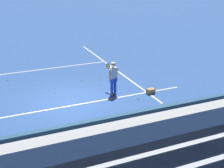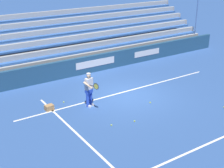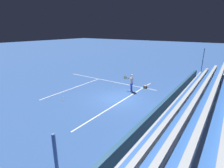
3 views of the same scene
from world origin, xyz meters
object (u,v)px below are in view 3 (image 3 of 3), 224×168
tennis_ball_stray_back (106,89)px  tennis_ball_on_baseline (64,97)px  tennis_player (131,83)px  tennis_ball_midcourt (113,87)px  tennis_ball_far_left (63,100)px  tennis_ball_by_box (60,100)px  tennis_ball_near_player (145,91)px  tennis_ball_toward_net (103,96)px  ball_box_cardboard (145,87)px

tennis_ball_stray_back → tennis_ball_on_baseline: bearing=155.2°
tennis_player → tennis_ball_midcourt: 2.40m
tennis_ball_on_baseline → tennis_ball_midcourt: size_ratio=1.00×
tennis_ball_stray_back → tennis_ball_far_left: size_ratio=1.00×
tennis_ball_on_baseline → tennis_ball_by_box: same height
tennis_player → tennis_ball_near_player: size_ratio=25.98×
tennis_ball_far_left → tennis_ball_midcourt: (5.57, -1.53, 0.00)m
tennis_ball_toward_net → tennis_ball_stray_back: size_ratio=1.00×
tennis_ball_far_left → tennis_ball_by_box: bearing=101.0°
tennis_ball_far_left → tennis_ball_toward_net: bearing=-41.5°
tennis_ball_stray_back → tennis_ball_far_left: same height
tennis_player → tennis_ball_by_box: (-5.45, 4.07, -0.86)m
tennis_ball_stray_back → tennis_ball_by_box: (-4.57, 1.57, 0.00)m
tennis_ball_near_player → tennis_ball_toward_net: bearing=145.9°
tennis_ball_stray_back → tennis_ball_on_baseline: 4.32m
tennis_ball_stray_back → tennis_ball_on_baseline: size_ratio=1.00×
ball_box_cardboard → tennis_ball_toward_net: size_ratio=6.06×
tennis_ball_by_box → ball_box_cardboard: bearing=-33.1°
tennis_player → tennis_ball_toward_net: bearing=152.9°
ball_box_cardboard → tennis_ball_midcourt: size_ratio=6.06×
tennis_ball_stray_back → tennis_ball_midcourt: same height
ball_box_cardboard → tennis_ball_on_baseline: (-6.63, 5.00, -0.10)m
ball_box_cardboard → tennis_ball_toward_net: ball_box_cardboard is taller
tennis_player → ball_box_cardboard: size_ratio=4.29×
tennis_ball_by_box → tennis_ball_midcourt: size_ratio=1.00×
ball_box_cardboard → tennis_ball_on_baseline: 8.31m
tennis_ball_near_player → tennis_ball_by_box: 8.16m
tennis_ball_toward_net → tennis_player: bearing=-27.1°
ball_box_cardboard → tennis_ball_far_left: size_ratio=6.06×
tennis_ball_on_baseline → tennis_ball_stray_back: bearing=-24.8°
tennis_player → tennis_ball_stray_back: 2.78m
tennis_player → tennis_ball_by_box: bearing=143.3°
ball_box_cardboard → tennis_ball_far_left: bearing=148.4°
tennis_player → tennis_ball_near_player: tennis_player is taller
tennis_ball_stray_back → tennis_ball_by_box: bearing=161.0°
tennis_player → tennis_ball_on_baseline: 6.51m
tennis_ball_on_baseline → tennis_ball_midcourt: (4.98, -2.08, 0.00)m
ball_box_cardboard → tennis_ball_stray_back: (-2.71, 3.18, -0.10)m
ball_box_cardboard → tennis_ball_toward_net: 4.99m
tennis_ball_midcourt → tennis_ball_by_box: bearing=161.9°
tennis_ball_near_player → tennis_ball_midcourt: same height
tennis_ball_stray_back → tennis_ball_on_baseline: (-3.92, 1.82, 0.00)m
tennis_ball_stray_back → tennis_ball_on_baseline: same height
ball_box_cardboard → tennis_ball_stray_back: bearing=130.5°
ball_box_cardboard → tennis_ball_midcourt: 3.35m
tennis_player → tennis_ball_on_baseline: (-4.80, 4.31, -0.86)m
ball_box_cardboard → tennis_ball_near_player: size_ratio=6.06×
tennis_ball_toward_net → tennis_ball_far_left: 3.58m
tennis_ball_on_baseline → tennis_ball_near_player: bearing=-43.2°
tennis_ball_stray_back → tennis_ball_midcourt: (1.06, -0.27, 0.00)m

